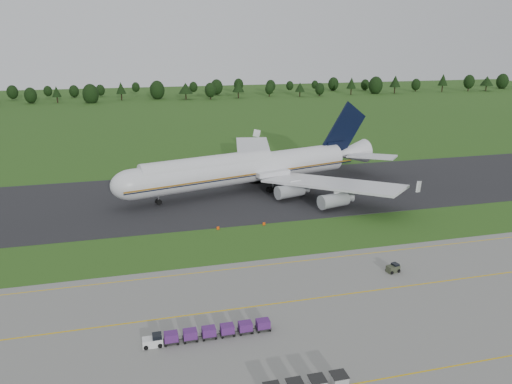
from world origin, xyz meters
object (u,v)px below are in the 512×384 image
object	(u,v)px
baggage_train	(207,333)
edge_markers	(241,226)
aircraft	(249,168)
utility_cart	(393,269)

from	to	relation	value
baggage_train	edge_markers	xyz separation A→B (m)	(12.32, 35.00, -0.53)
aircraft	utility_cart	bearing A→B (deg)	-76.78
utility_cart	aircraft	bearing A→B (deg)	103.22
baggage_train	edge_markers	distance (m)	37.10
baggage_train	aircraft	bearing A→B (deg)	71.54
utility_cart	edge_markers	size ratio (longest dim) A/B	0.22
baggage_train	utility_cart	distance (m)	32.60
utility_cart	edge_markers	distance (m)	30.80
aircraft	baggage_train	bearing A→B (deg)	-108.46
baggage_train	utility_cart	world-z (taller)	baggage_train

